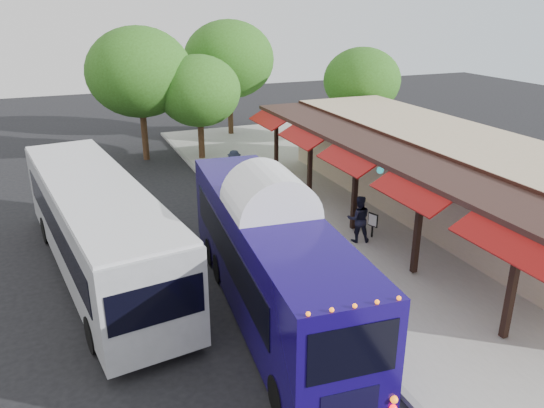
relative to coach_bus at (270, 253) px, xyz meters
name	(u,v)px	position (x,y,z in m)	size (l,w,h in m)	color
ground	(312,300)	(1.45, 0.06, -1.90)	(90.00, 90.00, 0.00)	black
sidewalk	(378,227)	(6.45, 4.06, -1.83)	(10.00, 40.00, 0.15)	#9E9B93
curb	(266,246)	(1.50, 4.06, -1.83)	(0.20, 40.00, 0.16)	gray
station_shelter	(450,176)	(9.83, 4.06, -0.05)	(8.15, 20.00, 3.60)	tan
coach_bus	(270,253)	(0.00, 0.00, 0.00)	(3.26, 11.21, 3.54)	#15075C
city_bus	(97,225)	(-4.42, 4.30, -0.09)	(4.30, 12.46, 3.28)	gray
ped_a	(305,242)	(2.05, 1.92, -0.82)	(0.68, 0.45, 1.87)	black
ped_b	(359,219)	(4.85, 3.05, -0.84)	(0.89, 0.69, 1.82)	black
ped_c	(226,174)	(2.05, 10.75, -0.96)	(0.93, 0.39, 1.58)	black
ped_d	(235,168)	(2.58, 11.06, -0.84)	(1.18, 0.68, 1.82)	black
sign_board	(373,221)	(5.55, 3.16, -1.08)	(0.18, 0.43, 0.98)	black
tree_left	(199,91)	(2.43, 16.73, 2.13)	(4.73, 4.73, 6.05)	#382314
tree_mid	(229,60)	(5.95, 22.03, 3.26)	(6.04, 6.04, 7.74)	#382314
tree_right	(362,81)	(12.85, 16.38, 2.22)	(4.83, 4.83, 6.19)	#382314
tree_far	(139,72)	(-0.59, 18.12, 3.15)	(5.92, 5.92, 7.58)	#382314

